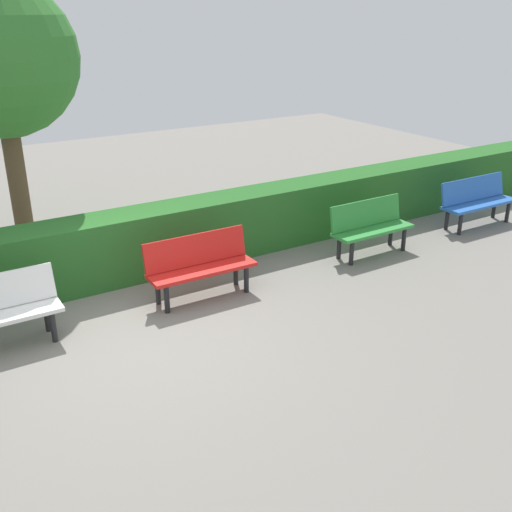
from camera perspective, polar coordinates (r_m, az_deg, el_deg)
ground_plane at (r=7.49m, az=-10.84°, el=-7.37°), size 24.09×24.09×0.00m
bench_blue at (r=11.57m, az=20.29°, el=5.08°), size 1.58×0.48×0.86m
bench_green at (r=9.72m, az=10.82°, el=2.90°), size 1.42×0.47×0.86m
bench_red at (r=8.14m, az=-5.37°, el=-0.74°), size 1.50×0.48×0.86m
hedge_row at (r=9.14m, az=-7.75°, el=1.88°), size 20.09×0.67×0.98m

